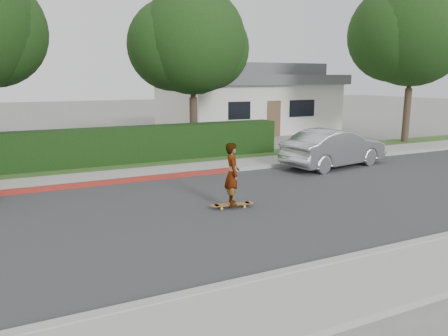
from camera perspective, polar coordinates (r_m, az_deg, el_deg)
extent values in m
plane|color=slate|center=(12.14, 5.50, -4.62)|extent=(120.00, 120.00, 0.00)
cube|color=#2D2D30|center=(12.14, 5.50, -4.60)|extent=(60.00, 8.00, 0.01)
cube|color=#9E9E99|center=(9.07, 19.32, -10.48)|extent=(60.00, 0.20, 0.15)
cube|color=gray|center=(8.53, 23.68, -12.38)|extent=(60.00, 1.60, 0.12)
cube|color=#9E9E99|center=(15.66, -2.31, -0.58)|extent=(60.00, 0.20, 0.15)
cube|color=maroon|center=(14.46, -20.80, -2.37)|extent=(12.00, 0.21, 0.15)
cube|color=gray|center=(16.47, -3.57, -0.04)|extent=(60.00, 1.60, 0.12)
cube|color=#2D4C1E|center=(17.94, -5.52, 0.86)|extent=(60.00, 1.60, 0.10)
cube|color=black|center=(17.61, -15.45, 2.60)|extent=(15.00, 1.00, 1.50)
cylinder|color=#33261C|center=(20.51, -4.00, 5.66)|extent=(0.36, 0.36, 2.52)
cylinder|color=#33261C|center=(20.40, -4.08, 10.95)|extent=(0.24, 0.24, 2.10)
sphere|color=black|center=(20.47, -4.16, 16.25)|extent=(4.80, 4.80, 4.80)
sphere|color=black|center=(20.54, -6.73, 15.62)|extent=(4.08, 4.08, 4.08)
sphere|color=black|center=(21.07, -2.10, 15.32)|extent=(3.84, 3.84, 3.84)
cylinder|color=#33261C|center=(24.90, 22.72, 6.27)|extent=(0.36, 0.36, 2.88)
cylinder|color=#33261C|center=(24.83, 23.12, 11.23)|extent=(0.24, 0.24, 2.40)
sphere|color=black|center=(24.94, 23.53, 16.18)|extent=(5.60, 5.60, 5.60)
sphere|color=black|center=(24.60, 21.49, 15.94)|extent=(4.76, 4.76, 4.76)
sphere|color=black|center=(25.79, 24.31, 15.27)|extent=(4.48, 4.48, 4.48)
cube|color=beige|center=(29.58, 2.67, 7.98)|extent=(10.00, 8.00, 3.00)
cube|color=#4C4C51|center=(29.52, 2.70, 11.47)|extent=(10.60, 8.60, 0.60)
cube|color=#4C4C51|center=(29.52, 2.71, 12.63)|extent=(8.40, 6.40, 0.80)
cube|color=black|center=(24.86, 2.03, 7.52)|extent=(1.40, 0.06, 1.00)
cube|color=black|center=(27.14, 10.15, 7.69)|extent=(1.80, 0.06, 1.00)
cube|color=brown|center=(26.06, 6.52, 6.43)|extent=(0.90, 0.06, 2.10)
cylinder|color=gold|center=(11.47, -0.30, -5.33)|extent=(0.07, 0.05, 0.06)
cylinder|color=gold|center=(11.63, -0.56, -5.08)|extent=(0.07, 0.05, 0.06)
cylinder|color=gold|center=(11.66, 2.71, -5.06)|extent=(0.07, 0.05, 0.06)
cylinder|color=gold|center=(11.82, 2.42, -4.82)|extent=(0.07, 0.05, 0.06)
cube|color=silver|center=(11.54, -0.43, -4.99)|extent=(0.08, 0.20, 0.03)
cube|color=silver|center=(11.73, 2.57, -4.73)|extent=(0.08, 0.20, 0.03)
cube|color=brown|center=(11.62, 1.08, -4.74)|extent=(0.98, 0.38, 0.02)
cylinder|color=brown|center=(11.49, -1.20, -4.94)|extent=(0.27, 0.27, 0.02)
cylinder|color=brown|center=(11.77, 3.30, -4.55)|extent=(0.27, 0.27, 0.02)
imported|color=white|center=(11.41, 1.10, -0.75)|extent=(0.55, 0.69, 1.64)
imported|color=#AEAFB5|center=(17.44, 14.23, 2.55)|extent=(4.69, 2.30, 1.48)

